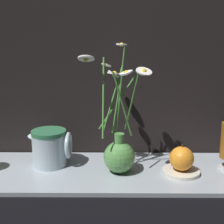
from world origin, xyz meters
TOP-DOWN VIEW (x-y plane):
  - ground_plane at (0.00, 0.00)m, footprint 6.00×6.00m
  - shelf at (0.00, 0.00)m, footprint 0.88×0.29m
  - vase_with_flowers at (0.03, -0.01)m, footprint 0.21×0.20m
  - ceramic_pitcher at (-0.18, 0.04)m, footprint 0.13×0.11m
  - saucer_plate at (0.21, -0.02)m, footprint 0.11×0.11m
  - orange_fruit at (0.21, -0.02)m, footprint 0.07×0.07m

SIDE VIEW (x-z plane):
  - ground_plane at x=0.00m, z-range 0.00..0.00m
  - shelf at x=0.00m, z-range 0.00..0.01m
  - saucer_plate at x=0.21m, z-range 0.01..0.02m
  - orange_fruit at x=0.21m, z-range 0.02..0.10m
  - ceramic_pitcher at x=-0.18m, z-range 0.01..0.13m
  - vase_with_flowers at x=0.03m, z-range -0.10..0.27m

